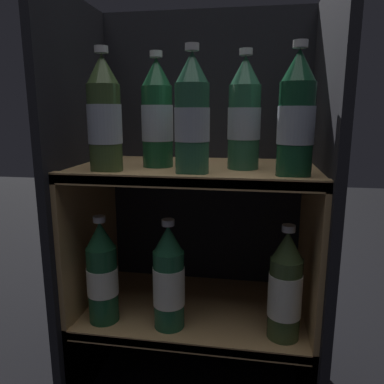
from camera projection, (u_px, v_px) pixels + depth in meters
name	position (u px, v px, depth m)	size (l,w,h in m)	color
fridge_back_wall	(205.00, 191.00, 1.08)	(0.60, 0.02, 0.98)	black
fridge_side_left	(83.00, 202.00, 0.96)	(0.02, 0.38, 0.98)	black
fridge_side_right	(320.00, 212.00, 0.87)	(0.02, 0.38, 0.98)	black
shelf_lower	(195.00, 323.00, 0.97)	(0.56, 0.34, 0.23)	tan
shelf_upper	(195.00, 235.00, 0.92)	(0.56, 0.34, 0.59)	tan
bottle_upper_front_0	(104.00, 117.00, 0.80)	(0.07, 0.07, 0.26)	#384C28
bottle_upper_front_1	(192.00, 117.00, 0.77)	(0.07, 0.07, 0.26)	#285B42
bottle_upper_front_2	(296.00, 117.00, 0.73)	(0.07, 0.07, 0.26)	#144228
bottle_upper_back_0	(157.00, 116.00, 0.86)	(0.07, 0.07, 0.26)	#194C2D
bottle_upper_back_1	(244.00, 116.00, 0.83)	(0.07, 0.07, 0.26)	#285B42
bottle_lower_front_0	(102.00, 274.00, 0.88)	(0.07, 0.07, 0.26)	#194C2D
bottle_lower_front_1	(169.00, 280.00, 0.85)	(0.07, 0.07, 0.26)	#1E5638
bottle_lower_front_2	(285.00, 288.00, 0.81)	(0.07, 0.07, 0.26)	#384C28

